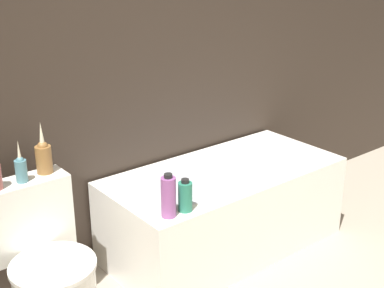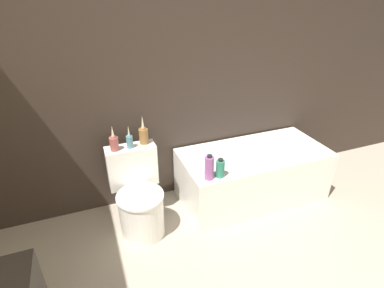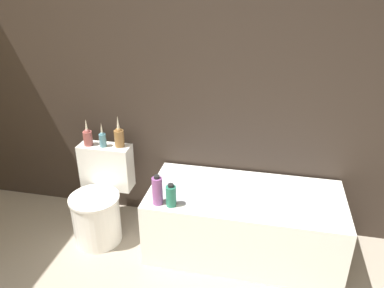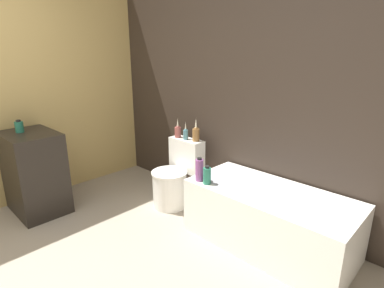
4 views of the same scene
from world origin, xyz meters
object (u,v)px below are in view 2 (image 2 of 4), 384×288
bathtub (252,174)px  toilet (139,199)px  vase_silver (130,140)px  shampoo_bottle_tall (209,168)px  vase_bronze (144,134)px  shampoo_bottle_short (220,168)px  vase_gold (114,142)px

bathtub → toilet: bearing=-177.8°
vase_silver → shampoo_bottle_tall: size_ratio=0.90×
toilet → shampoo_bottle_tall: shampoo_bottle_tall is taller
vase_bronze → shampoo_bottle_short: bearing=-38.1°
vase_bronze → shampoo_bottle_tall: (0.43, -0.41, -0.19)m
bathtub → shampoo_bottle_short: 0.65m
bathtub → vase_bronze: 1.17m
vase_silver → vase_bronze: bearing=14.2°
bathtub → vase_silver: bearing=173.8°
bathtub → shampoo_bottle_short: size_ratio=8.34×
bathtub → vase_bronze: size_ratio=5.55×
vase_silver → toilet: bearing=-90.0°
vase_gold → vase_silver: bearing=-0.2°
vase_gold → vase_silver: size_ratio=1.10×
vase_gold → shampoo_bottle_tall: size_ratio=0.99×
bathtub → toilet: size_ratio=1.98×
vase_silver → vase_bronze: (0.13, 0.03, 0.02)m
vase_silver → vase_bronze: size_ratio=0.79×
vase_bronze → shampoo_bottle_tall: bearing=-43.6°
bathtub → toilet: (-1.15, -0.05, 0.05)m
vase_bronze → shampoo_bottle_short: 0.71m
bathtub → vase_gold: vase_gold is taller
toilet → vase_gold: 0.53m
vase_bronze → vase_gold: bearing=-172.9°
toilet → vase_silver: size_ratio=3.56×
vase_silver → shampoo_bottle_short: vase_silver is taller
toilet → vase_gold: size_ratio=3.24×
toilet → shampoo_bottle_short: size_ratio=4.21×
vase_silver → shampoo_bottle_short: 0.78m
vase_gold → shampoo_bottle_tall: bearing=-29.0°
shampoo_bottle_short → bathtub: bearing=27.6°
vase_bronze → shampoo_bottle_short: (0.53, -0.42, -0.22)m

